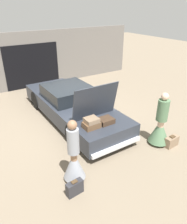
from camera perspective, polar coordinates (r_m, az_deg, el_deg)
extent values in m
plane|color=#7F705B|center=(8.49, -5.38, -1.65)|extent=(40.00, 40.00, 0.00)
cube|color=slate|center=(11.85, -15.93, 12.92)|extent=(12.00, 0.12, 2.80)
cube|color=black|center=(11.85, -15.64, 11.46)|extent=(2.80, 0.02, 2.20)
cube|color=#2D333D|center=(8.29, -5.52, 1.15)|extent=(1.83, 5.33, 0.56)
cube|color=#1E2328|center=(8.34, -6.71, 5.16)|extent=(1.61, 1.71, 0.48)
cylinder|color=black|center=(9.44, -14.77, 3.03)|extent=(0.18, 0.73, 0.73)
cylinder|color=black|center=(10.03, -5.66, 5.21)|extent=(0.18, 0.73, 0.73)
cylinder|color=black|center=(6.75, -5.44, -6.16)|extent=(0.18, 0.73, 0.73)
cylinder|color=black|center=(7.54, 5.95, -2.38)|extent=(0.18, 0.73, 0.73)
cube|color=silver|center=(6.41, 6.10, -9.08)|extent=(1.74, 0.10, 0.12)
cube|color=#2D333D|center=(6.70, 0.54, 2.67)|extent=(1.55, 0.26, 1.10)
cube|color=brown|center=(6.34, -0.53, -3.39)|extent=(0.48, 0.35, 0.18)
cube|color=#473323|center=(6.60, 3.20, -2.28)|extent=(0.46, 0.38, 0.16)
cube|color=#8C7259|center=(6.27, -0.53, -2.15)|extent=(0.39, 0.35, 0.13)
cylinder|color=#997051|center=(5.55, -5.04, -13.87)|extent=(0.16, 0.16, 0.82)
cone|color=#9399A3|center=(5.53, -5.06, -13.54)|extent=(0.55, 0.55, 0.74)
cylinder|color=#9399A3|center=(5.11, -5.37, -7.60)|extent=(0.29, 0.29, 0.65)
sphere|color=#997051|center=(4.88, -5.58, -3.37)|extent=(0.22, 0.22, 0.22)
cylinder|color=beige|center=(7.11, 16.84, -4.98)|extent=(0.19, 0.19, 0.83)
cone|color=#567A56|center=(7.09, 16.88, -4.69)|extent=(0.65, 0.65, 0.75)
cylinder|color=#567A56|center=(6.77, 17.66, 0.42)|extent=(0.34, 0.34, 0.66)
sphere|color=beige|center=(6.59, 18.18, 3.86)|extent=(0.23, 0.23, 0.23)
cube|color=#2D2D33|center=(5.36, -4.94, -19.17)|extent=(0.42, 0.19, 0.35)
cube|color=#4C3823|center=(5.22, -5.03, -17.68)|extent=(0.15, 0.11, 0.02)
cube|color=#8C7259|center=(7.23, 19.72, -7.27)|extent=(0.48, 0.23, 0.33)
cube|color=#4C3823|center=(7.14, 19.95, -6.04)|extent=(0.17, 0.13, 0.02)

